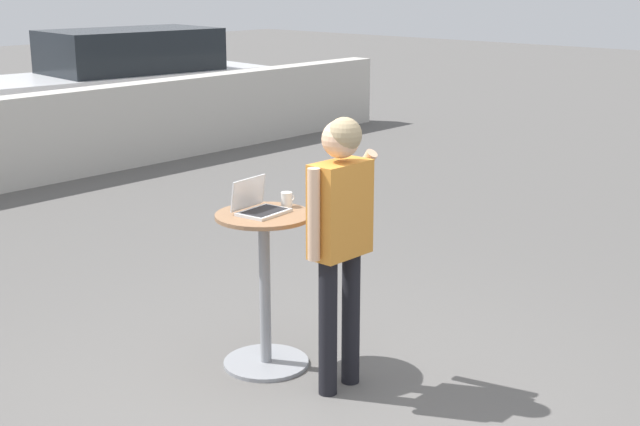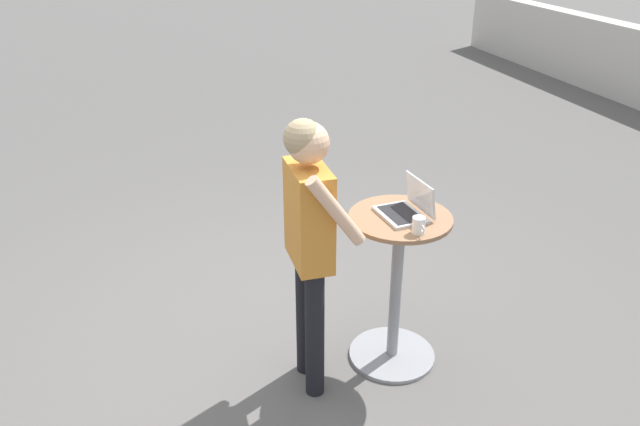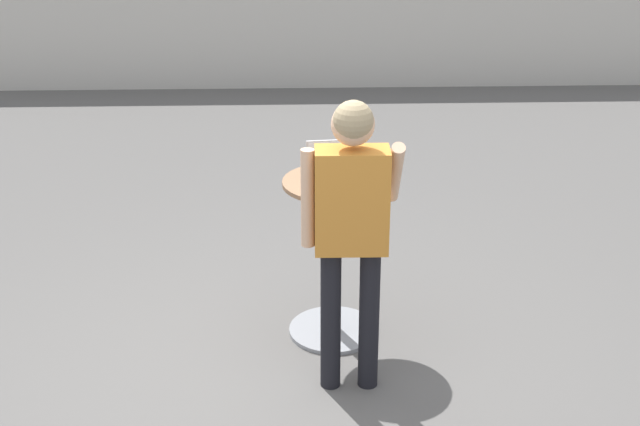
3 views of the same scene
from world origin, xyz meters
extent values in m
plane|color=#5B5956|center=(0.00, 0.00, 0.00)|extent=(50.00, 50.00, 0.00)
cylinder|color=gray|center=(0.39, 0.61, 0.01)|extent=(0.54, 0.54, 0.03)
cylinder|color=gray|center=(0.39, 0.61, 0.50)|extent=(0.07, 0.07, 0.94)
cylinder|color=#8C6647|center=(0.39, 0.61, 0.98)|extent=(0.59, 0.59, 0.02)
cube|color=silver|center=(0.39, 0.61, 1.00)|extent=(0.31, 0.24, 0.02)
cube|color=black|center=(0.39, 0.61, 1.01)|extent=(0.27, 0.20, 0.00)
cube|color=silver|center=(0.38, 0.73, 1.11)|extent=(0.30, 0.06, 0.19)
cube|color=white|center=(0.38, 0.73, 1.11)|extent=(0.27, 0.05, 0.17)
cylinder|color=white|center=(0.61, 0.62, 1.04)|extent=(0.07, 0.07, 0.09)
torus|color=white|center=(0.65, 0.62, 1.04)|extent=(0.04, 0.01, 0.04)
cylinder|color=black|center=(0.35, 0.06, 0.42)|extent=(0.11, 0.11, 0.83)
cylinder|color=black|center=(0.56, 0.05, 0.42)|extent=(0.11, 0.11, 0.83)
cube|color=orange|center=(0.45, 0.06, 1.11)|extent=(0.38, 0.19, 0.55)
sphere|color=#DBAD89|center=(0.45, 0.06, 1.51)|extent=(0.22, 0.22, 0.22)
sphere|color=#9E8966|center=(0.45, 0.03, 1.54)|extent=(0.20, 0.20, 0.20)
cylinder|color=#DBAD89|center=(0.23, 0.06, 1.12)|extent=(0.07, 0.07, 0.52)
cylinder|color=#DBAD89|center=(0.68, 0.13, 1.23)|extent=(0.07, 0.31, 0.40)
cube|color=silver|center=(4.85, 8.19, 0.63)|extent=(4.76, 2.24, 0.63)
cube|color=black|center=(5.08, 8.16, 1.26)|extent=(2.69, 1.78, 0.63)
cylinder|color=black|center=(3.34, 7.58, 0.35)|extent=(0.72, 0.31, 0.70)
cylinder|color=black|center=(3.55, 9.16, 0.35)|extent=(0.72, 0.31, 0.70)
cylinder|color=black|center=(6.16, 7.22, 0.35)|extent=(0.72, 0.31, 0.70)
cylinder|color=black|center=(6.37, 8.80, 0.35)|extent=(0.72, 0.31, 0.70)
camera|label=1|loc=(-3.29, -3.10, 2.41)|focal=50.00mm
camera|label=2|loc=(3.28, -0.75, 2.57)|focal=35.00mm
camera|label=3|loc=(0.16, -4.07, 2.87)|focal=50.00mm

